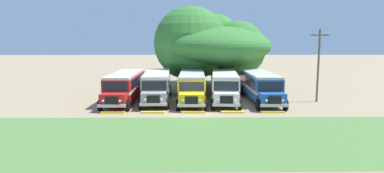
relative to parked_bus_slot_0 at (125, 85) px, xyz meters
name	(u,v)px	position (x,y,z in m)	size (l,w,h in m)	color
ground_plane	(193,112)	(6.73, -5.39, -1.58)	(220.00, 220.00, 0.00)	#937F60
foreground_grass_strip	(194,138)	(6.73, -13.04, -1.58)	(80.00, 11.21, 0.01)	#4C7538
parked_bus_slot_0	(125,85)	(0.00, 0.00, 0.00)	(2.85, 10.86, 2.82)	red
parked_bus_slot_1	(157,85)	(3.16, 0.57, 0.00)	(2.97, 10.88, 2.82)	#9E9993
parked_bus_slot_2	(192,85)	(6.75, 0.08, 0.00)	(2.89, 10.86, 2.82)	yellow
parked_bus_slot_3	(225,85)	(10.07, 0.25, 0.00)	(3.42, 10.95, 2.82)	silver
parked_bus_slot_4	(260,85)	(13.66, 0.02, 0.00)	(2.69, 10.84, 2.82)	#23519E
curb_wheelstop_0	(113,112)	(-0.01, -5.83, -1.51)	(2.00, 0.36, 0.15)	yellow
curb_wheelstop_1	(153,112)	(3.36, -5.83, -1.51)	(2.00, 0.36, 0.15)	yellow
curb_wheelstop_2	(193,112)	(6.73, -5.83, -1.51)	(2.00, 0.36, 0.15)	yellow
curb_wheelstop_3	(233,112)	(10.10, -5.83, -1.51)	(2.00, 0.36, 0.15)	yellow
curb_wheelstop_4	(272,112)	(13.47, -5.83, -1.51)	(2.00, 0.36, 0.15)	yellow
broad_shade_tree	(211,45)	(9.32, 9.96, 3.83)	(14.58, 16.29, 10.25)	brown
utility_pole	(318,63)	(19.19, -0.73, 2.26)	(1.80, 0.20, 7.19)	brown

